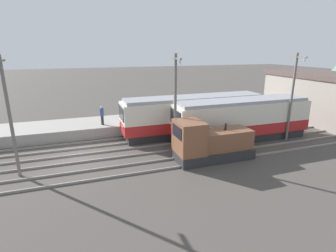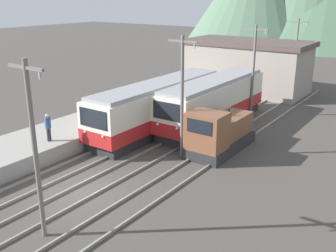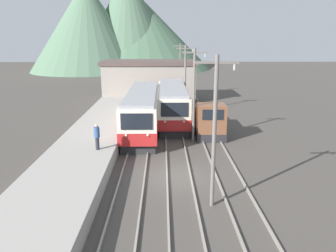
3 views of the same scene
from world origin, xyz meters
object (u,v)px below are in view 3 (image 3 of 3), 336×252
shunting_locomotive (208,121)px  person_on_platform (97,136)px  commuter_train_center (172,105)px  catenary_mast_near (215,128)px  commuter_train_left (143,112)px  catenary_mast_mid (194,92)px  catenary_mast_far (185,77)px  catenary_mast_distant (180,68)px

shunting_locomotive → person_on_platform: 10.78m
commuter_train_center → catenary_mast_near: 17.56m
commuter_train_left → catenary_mast_mid: size_ratio=1.83×
commuter_train_center → catenary_mast_far: catenary_mast_far is taller
shunting_locomotive → catenary_mast_near: bearing=-96.7°
commuter_train_center → catenary_mast_mid: (1.51, -6.78, 2.38)m
commuter_train_center → person_on_platform: 12.64m
commuter_train_center → shunting_locomotive: size_ratio=2.17×
commuter_train_left → catenary_mast_mid: (4.31, -3.53, 2.38)m
commuter_train_left → commuter_train_center: bearing=49.3°
catenary_mast_near → catenary_mast_distant: bearing=90.0°
catenary_mast_far → catenary_mast_distant: same height
shunting_locomotive → catenary_mast_far: catenary_mast_far is taller
shunting_locomotive → catenary_mast_mid: bearing=-125.2°
commuter_train_center → shunting_locomotive: 5.56m
catenary_mast_mid → catenary_mast_far: bearing=90.0°
commuter_train_left → person_on_platform: (-2.53, -8.20, 0.27)m
commuter_train_left → commuter_train_center: commuter_train_center is taller
person_on_platform → commuter_train_center: bearing=65.0°
shunting_locomotive → catenary_mast_mid: catenary_mast_mid is taller
catenary_mast_near → person_on_platform: catenary_mast_near is taller
catenary_mast_near → catenary_mast_mid: same height
commuter_train_center → catenary_mast_mid: catenary_mast_mid is taller
catenary_mast_far → person_on_platform: catenary_mast_far is taller
commuter_train_left → shunting_locomotive: bearing=-13.6°
commuter_train_left → catenary_mast_distant: catenary_mast_distant is taller
shunting_locomotive → person_on_platform: size_ratio=3.26×
commuter_train_left → catenary_mast_far: (4.31, 7.03, 2.38)m
commuter_train_left → person_on_platform: size_ratio=7.78×
commuter_train_left → catenary_mast_distant: bearing=76.2°
catenary_mast_mid → catenary_mast_far: same height
catenary_mast_near → person_on_platform: bearing=139.3°
catenary_mast_near → catenary_mast_far: 21.12m
commuter_train_left → catenary_mast_distant: (4.31, 17.59, 2.38)m
catenary_mast_far → catenary_mast_distant: size_ratio=1.00×
catenary_mast_near → catenary_mast_mid: 10.56m
commuter_train_center → catenary_mast_far: 4.72m
commuter_train_left → catenary_mast_near: 14.92m
shunting_locomotive → person_on_platform: shunting_locomotive is taller
catenary_mast_near → shunting_locomotive: bearing=83.3°
commuter_train_left → catenary_mast_near: bearing=-73.0°
catenary_mast_mid → person_on_platform: size_ratio=4.25×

